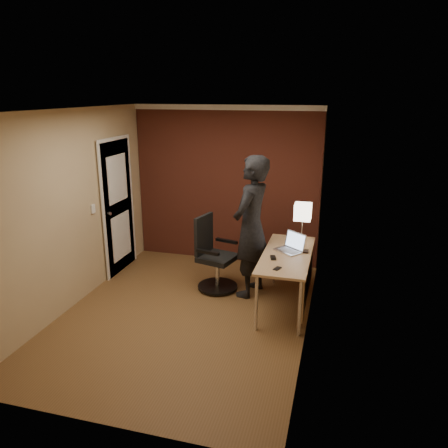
# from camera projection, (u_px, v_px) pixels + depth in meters

# --- Properties ---
(room) EXTENTS (4.00, 4.00, 4.00)m
(room) POSITION_uv_depth(u_px,v_px,m) (202.00, 182.00, 6.62)
(room) COLOR brown
(room) RESTS_ON ground
(desk) EXTENTS (0.60, 1.50, 0.73)m
(desk) POSITION_uv_depth(u_px,v_px,m) (292.00, 264.00, 5.53)
(desk) COLOR tan
(desk) RESTS_ON ground
(desk_lamp) EXTENTS (0.22, 0.22, 0.54)m
(desk_lamp) POSITION_uv_depth(u_px,v_px,m) (303.00, 212.00, 5.82)
(desk_lamp) COLOR silver
(desk_lamp) RESTS_ON desk
(laptop) EXTENTS (0.42, 0.41, 0.23)m
(laptop) POSITION_uv_depth(u_px,v_px,m) (292.00, 246.00, 5.60)
(laptop) COLOR silver
(laptop) RESTS_ON desk
(mouse) EXTENTS (0.09, 0.11, 0.03)m
(mouse) POSITION_uv_depth(u_px,v_px,m) (273.00, 258.00, 5.33)
(mouse) COLOR black
(mouse) RESTS_ON desk
(phone) EXTENTS (0.09, 0.13, 0.01)m
(phone) POSITION_uv_depth(u_px,v_px,m) (277.00, 268.00, 5.03)
(phone) COLOR black
(phone) RESTS_ON desk
(wallet) EXTENTS (0.09, 0.11, 0.02)m
(wallet) POSITION_uv_depth(u_px,v_px,m) (305.00, 251.00, 5.56)
(wallet) COLOR black
(wallet) RESTS_ON desk
(office_chair) EXTENTS (0.57, 0.64, 1.03)m
(office_chair) POSITION_uv_depth(u_px,v_px,m) (213.00, 258.00, 6.11)
(office_chair) COLOR black
(office_chair) RESTS_ON ground
(person) EXTENTS (0.62, 0.79, 1.92)m
(person) POSITION_uv_depth(u_px,v_px,m) (251.00, 227.00, 5.81)
(person) COLOR black
(person) RESTS_ON ground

